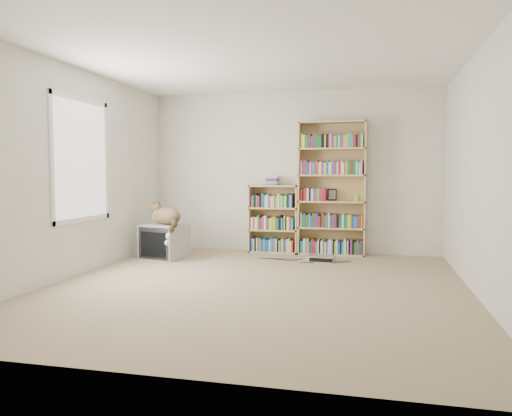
% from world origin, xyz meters
% --- Properties ---
extents(floor, '(4.50, 5.00, 0.01)m').
position_xyz_m(floor, '(0.00, 0.00, 0.00)').
color(floor, tan).
rests_on(floor, ground).
extents(wall_back, '(4.50, 0.02, 2.50)m').
position_xyz_m(wall_back, '(0.00, 2.50, 1.25)').
color(wall_back, beige).
rests_on(wall_back, floor).
extents(wall_front, '(4.50, 0.02, 2.50)m').
position_xyz_m(wall_front, '(0.00, -2.50, 1.25)').
color(wall_front, beige).
rests_on(wall_front, floor).
extents(wall_left, '(0.02, 5.00, 2.50)m').
position_xyz_m(wall_left, '(-2.25, 0.00, 1.25)').
color(wall_left, beige).
rests_on(wall_left, floor).
extents(wall_right, '(0.02, 5.00, 2.50)m').
position_xyz_m(wall_right, '(2.25, 0.00, 1.25)').
color(wall_right, beige).
rests_on(wall_right, floor).
extents(ceiling, '(4.50, 5.00, 0.02)m').
position_xyz_m(ceiling, '(0.00, 0.00, 2.50)').
color(ceiling, white).
rests_on(ceiling, wall_back).
extents(window, '(0.02, 1.22, 1.52)m').
position_xyz_m(window, '(-2.24, 0.20, 1.40)').
color(window, white).
rests_on(window, wall_left).
extents(crt_tv, '(0.67, 0.63, 0.49)m').
position_xyz_m(crt_tv, '(-1.71, 1.45, 0.25)').
color(crt_tv, '#9E9EA0').
rests_on(crt_tv, floor).
extents(cat, '(0.62, 0.68, 0.55)m').
position_xyz_m(cat, '(-1.65, 1.40, 0.59)').
color(cat, '#342515').
rests_on(cat, crt_tv).
extents(bookcase_tall, '(1.00, 0.30, 2.01)m').
position_xyz_m(bookcase_tall, '(0.62, 2.36, 0.95)').
color(bookcase_tall, tan).
rests_on(bookcase_tall, floor).
extents(bookcase_short, '(0.76, 0.30, 1.05)m').
position_xyz_m(bookcase_short, '(-0.27, 2.36, 0.49)').
color(bookcase_short, tan).
rests_on(bookcase_short, floor).
extents(book_stack, '(0.20, 0.25, 0.14)m').
position_xyz_m(book_stack, '(-0.30, 2.37, 1.12)').
color(book_stack, '#B2171E').
rests_on(book_stack, bookcase_short).
extents(green_mug, '(0.09, 0.09, 0.10)m').
position_xyz_m(green_mug, '(1.00, 2.34, 0.87)').
color(green_mug, '#7AB734').
rests_on(green_mug, bookcase_tall).
extents(framed_print, '(0.13, 0.05, 0.18)m').
position_xyz_m(framed_print, '(0.62, 2.44, 0.91)').
color(framed_print, black).
rests_on(framed_print, bookcase_tall).
extents(dvd_player, '(0.41, 0.31, 0.09)m').
position_xyz_m(dvd_player, '(0.53, 1.69, 0.04)').
color(dvd_player, '#B0B1B5').
rests_on(dvd_player, floor).
extents(wall_outlet, '(0.01, 0.08, 0.13)m').
position_xyz_m(wall_outlet, '(-2.24, 1.79, 0.32)').
color(wall_outlet, silver).
rests_on(wall_outlet, wall_left).
extents(floor_cables, '(1.20, 0.70, 0.01)m').
position_xyz_m(floor_cables, '(0.23, 1.68, 0.00)').
color(floor_cables, black).
rests_on(floor_cables, floor).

